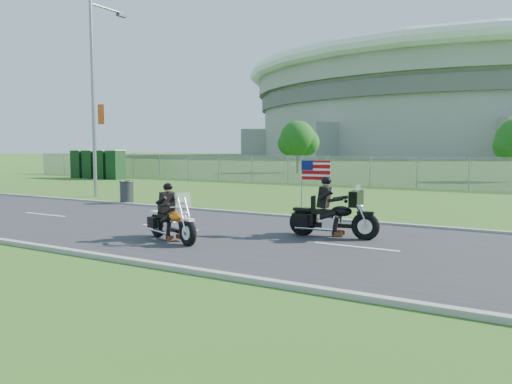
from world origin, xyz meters
The scene contains 15 objects.
ground centered at (0.00, 0.00, 0.00)m, with size 420.00×420.00×0.00m, color #2E4F18.
road centered at (0.00, 0.00, 0.02)m, with size 120.00×8.00×0.04m, color #28282B.
curb_north centered at (0.00, 4.05, 0.05)m, with size 120.00×0.18×0.12m, color #9E9B93.
curb_south centered at (0.00, -4.05, 0.05)m, with size 120.00×0.18×0.12m, color #9E9B93.
fence centered at (-5.00, 20.00, 1.00)m, with size 60.00×0.03×2.00m, color gray.
stadium centered at (-20.00, 170.00, 15.58)m, with size 140.40×140.40×29.20m.
streetlight centered at (-11.98, 6.22, 5.64)m, with size 0.90×2.46×10.00m.
porta_toilet_a centered at (-22.00, 17.00, 1.15)m, with size 1.10×1.10×2.30m, color black.
porta_toilet_b centered at (-23.40, 17.00, 1.15)m, with size 1.10×1.10×2.30m, color black.
porta_toilet_c centered at (-24.80, 17.00, 1.15)m, with size 1.10×1.10×2.30m, color black.
porta_toilet_d centered at (-26.20, 17.00, 1.15)m, with size 1.10×1.10×2.30m, color black.
tree_fence_mid centered at (-13.95, 34.04, 3.30)m, with size 3.96×3.69×5.30m.
motorcycle_lead centered at (-0.52, -1.68, 0.50)m, with size 2.25×1.13×1.58m.
motorcycle_follow centered at (2.99, 1.00, 0.59)m, with size 2.56×0.90×2.14m.
trash_can centered at (-8.10, 4.30, 0.51)m, with size 0.59×0.59×1.02m, color #343539.
Camera 1 is at (8.08, -11.84, 2.49)m, focal length 35.00 mm.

